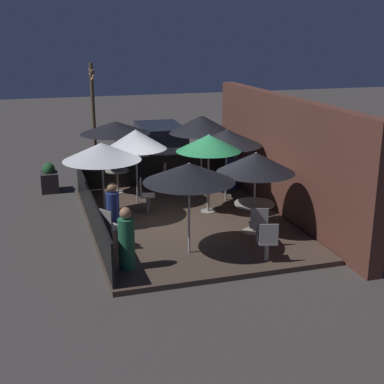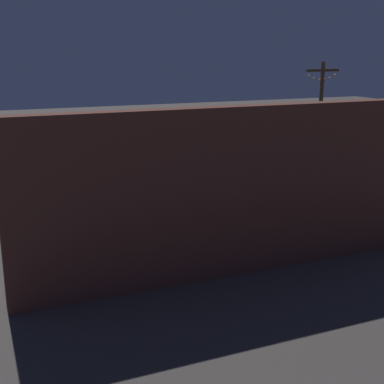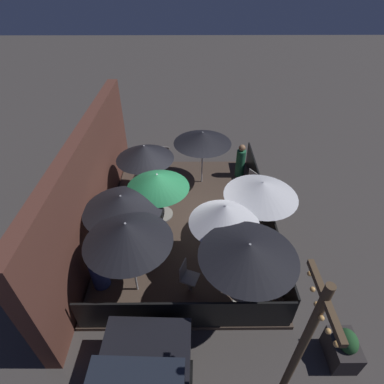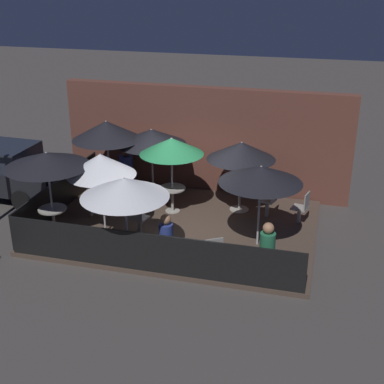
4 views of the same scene
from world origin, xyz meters
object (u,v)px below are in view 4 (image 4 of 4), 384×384
patio_umbrella_7 (125,187)px  patio_chair_4 (270,200)px  patio_chair_1 (302,207)px  patio_umbrella_5 (151,137)px  patio_umbrella_2 (47,160)px  dining_table_0 (172,193)px  patio_umbrella_3 (106,130)px  patio_chair_2 (212,253)px  patio_chair_0 (138,218)px  patron_0 (166,240)px  patio_umbrella_1 (241,151)px  dining_table_2 (53,214)px  patio_umbrella_6 (101,165)px  patio_chair_3 (92,198)px  patron_1 (267,253)px  patron_2 (127,170)px  patio_umbrella_0 (172,146)px  dining_table_1 (240,190)px  patio_umbrella_4 (261,174)px

patio_umbrella_7 → patio_chair_4: (2.93, 3.12, -1.29)m
patio_chair_1 → patio_umbrella_5: bearing=5.2°
patio_umbrella_2 → dining_table_0: bearing=39.2°
patio_umbrella_3 → patio_chair_2: bearing=-41.4°
patio_chair_4 → patio_umbrella_3: bearing=15.0°
patio_umbrella_7 → patio_chair_1: 5.00m
patio_chair_0 → patron_0: 1.50m
patio_umbrella_1 → patio_umbrella_7: bearing=-121.2°
patio_umbrella_7 → dining_table_2: (-2.30, 0.72, -1.27)m
patio_umbrella_6 → dining_table_2: bearing=-163.5°
patio_umbrella_6 → dining_table_0: bearing=52.8°
patio_chair_2 → patio_umbrella_3: bearing=17.0°
patio_chair_3 → patio_chair_4: size_ratio=0.98×
patio_umbrella_1 → patio_chair_2: patio_umbrella_1 is taller
patron_1 → patio_chair_0: bearing=-3.3°
patio_chair_4 → patron_2: 4.72m
patio_umbrella_5 → patron_0: 4.08m
patio_chair_2 → patio_chair_0: bearing=28.3°
patio_umbrella_0 → dining_table_0: patio_umbrella_0 is taller
patio_umbrella_3 → patio_chair_3: patio_umbrella_3 is taller
patio_chair_1 → patron_2: bearing=1.0°
patio_umbrella_2 → dining_table_1: size_ratio=2.25×
patio_umbrella_2 → patio_chair_4: 5.95m
patio_chair_2 → patron_2: size_ratio=0.77×
patron_1 → patron_2: (-4.91, 4.21, -0.08)m
patio_chair_1 → patio_umbrella_3: bearing=10.7°
patio_umbrella_2 → patron_0: size_ratio=1.81×
patio_umbrella_3 → patio_chair_1: (5.64, -0.34, -1.59)m
patio_umbrella_1 → dining_table_2: size_ratio=2.78×
dining_table_0 → patio_chair_1: 3.56m
patio_chair_4 → patron_2: bearing=3.5°
patio_chair_3 → patio_chair_4: 4.87m
patron_0 → patron_1: (2.33, -0.08, 0.05)m
patio_umbrella_6 → patio_chair_4: bearing=27.0°
patio_chair_2 → patio_chair_3: bearing=29.4°
patio_umbrella_6 → patio_chair_4: (3.98, 2.03, -1.35)m
patio_umbrella_0 → patron_1: size_ratio=1.60×
patio_umbrella_0 → patio_umbrella_7: bearing=-95.1°
patio_chair_3 → patio_umbrella_7: bearing=63.3°
patio_umbrella_3 → patron_1: (5.08, -3.27, -1.45)m
patio_umbrella_3 → patron_1: patio_umbrella_3 is taller
patron_2 → patio_umbrella_4: bearing=-88.0°
patio_umbrella_5 → patio_chair_2: patio_umbrella_5 is taller
patio_umbrella_4 → patron_2: 5.44m
dining_table_1 → patron_0: size_ratio=0.80×
dining_table_0 → patio_umbrella_1: bearing=17.9°
patio_umbrella_1 → dining_table_0: bearing=-162.1°
dining_table_0 → patron_0: 2.80m
patio_umbrella_7 → patio_umbrella_0: bearing=84.9°
patio_chair_1 → patio_umbrella_6: bearing=35.0°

